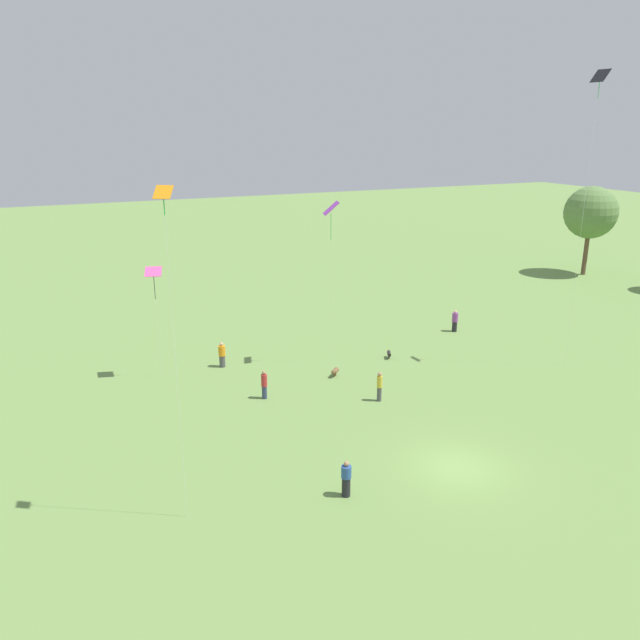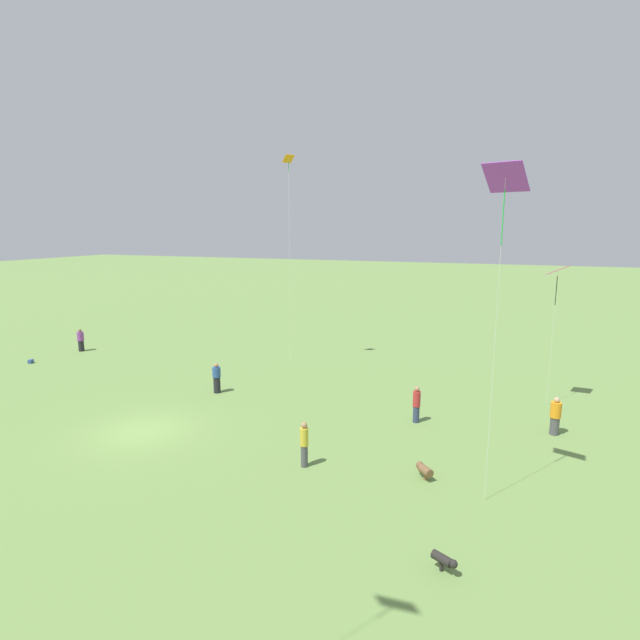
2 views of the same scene
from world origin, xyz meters
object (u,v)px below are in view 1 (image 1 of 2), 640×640
kite_2 (331,212)px  kite_3 (153,275)px  kite_0 (598,93)px  person_0 (346,479)px  person_3 (379,386)px  person_1 (264,385)px  person_4 (222,355)px  dog_1 (335,371)px  kite_1 (165,221)px  person_5 (455,321)px  dog_0 (389,353)px

kite_2 → kite_3: bearing=-39.5°
kite_0 → person_0: bearing=-27.6°
person_3 → person_1: bearing=22.8°
person_1 → kite_2: size_ratio=0.16×
person_4 → dog_1: bearing=100.6°
person_4 → kite_2: 12.14m
kite_2 → kite_1: bearing=18.5°
person_3 → person_5: bearing=-93.1°
person_0 → person_1: size_ratio=0.96×
person_4 → kite_3: size_ratio=0.24×
kite_0 → kite_3: kite_0 is taller
kite_0 → kite_1: (6.37, -27.79, -5.24)m
person_1 → kite_0: 26.91m
kite_3 → person_4: bearing=62.2°
kite_2 → kite_0: bearing=127.3°
kite_0 → dog_1: (-4.82, -15.32, -17.37)m
kite_1 → kite_3: bearing=160.4°
person_0 → person_5: 25.20m
person_1 → kite_1: size_ratio=0.13×
person_4 → person_0: bearing=50.2°
kite_1 → person_1: bearing=132.3°
person_0 → dog_0: person_0 is taller
kite_0 → dog_0: size_ratio=25.47×
kite_2 → dog_1: size_ratio=15.35×
dog_0 → dog_1: size_ratio=1.03×
person_5 → kite_2: bearing=62.4°
kite_2 → person_5: bearing=163.4°
person_3 → person_5: 15.08m
kite_1 → dog_1: 20.69m
person_5 → kite_2: (2.21, -12.14, 9.59)m
kite_0 → person_4: bearing=-72.2°
kite_0 → kite_2: 17.74m
kite_0 → person_5: bearing=-123.3°
person_3 → kite_1: kite_1 is taller
person_5 → kite_3: kite_3 is taller
kite_0 → kite_1: size_ratio=1.39×
kite_1 → kite_2: size_ratio=1.23×
kite_0 → kite_1: 28.99m
person_1 → person_3: person_3 is taller
person_1 → person_0: bearing=-137.1°
kite_2 → kite_3: 11.93m
kite_2 → dog_1: bearing=44.6°
person_4 → person_3: bearing=85.1°
person_4 → dog_0: bearing=121.5°
person_3 → person_4: (-9.33, -6.97, -0.08)m
person_0 → kite_0: 28.04m
person_5 → dog_0: (3.01, -7.90, -0.51)m
person_1 → person_3: (3.23, 6.13, 0.04)m
kite_1 → dog_1: size_ratio=18.96×
person_5 → dog_0: size_ratio=2.37×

